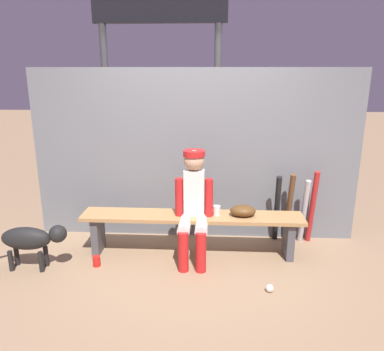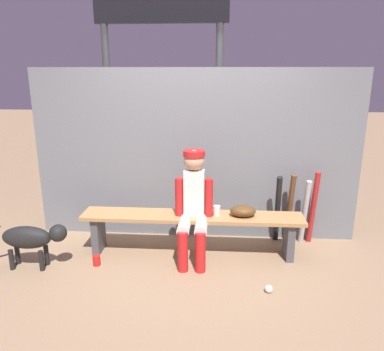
{
  "view_description": "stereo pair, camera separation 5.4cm",
  "coord_description": "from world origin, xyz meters",
  "px_view_note": "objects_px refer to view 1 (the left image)",
  "views": [
    {
      "loc": [
        0.22,
        -3.85,
        2.02
      ],
      "look_at": [
        0.0,
        0.0,
        0.92
      ],
      "focal_mm": 35.08,
      "sensor_mm": 36.0,
      "label": 1
    },
    {
      "loc": [
        0.27,
        -3.84,
        2.02
      ],
      "look_at": [
        0.0,
        0.0,
        0.92
      ],
      "focal_mm": 35.08,
      "sensor_mm": 36.0,
      "label": 2
    }
  ],
  "objects_px": {
    "player_seated": "(193,203)",
    "bat_wood_dark": "(289,207)",
    "dugout_bench": "(192,224)",
    "scoreboard": "(165,31)",
    "bat_aluminum_silver": "(304,211)",
    "cup_on_ground": "(97,261)",
    "baseball_glove": "(243,211)",
    "cup_on_bench": "(217,210)",
    "baseball": "(270,288)",
    "bat_aluminum_red": "(312,207)",
    "dog": "(31,239)",
    "bat_aluminum_black": "(277,209)"
  },
  "relations": [
    {
      "from": "bat_wood_dark",
      "to": "cup_on_ground",
      "type": "height_order",
      "value": "bat_wood_dark"
    },
    {
      "from": "bat_wood_dark",
      "to": "bat_aluminum_silver",
      "type": "height_order",
      "value": "bat_wood_dark"
    },
    {
      "from": "bat_wood_dark",
      "to": "dog",
      "type": "height_order",
      "value": "bat_wood_dark"
    },
    {
      "from": "player_seated",
      "to": "bat_aluminum_red",
      "type": "height_order",
      "value": "player_seated"
    },
    {
      "from": "cup_on_ground",
      "to": "bat_aluminum_red",
      "type": "bearing_deg",
      "value": 16.46
    },
    {
      "from": "cup_on_ground",
      "to": "scoreboard",
      "type": "height_order",
      "value": "scoreboard"
    },
    {
      "from": "bat_aluminum_silver",
      "to": "scoreboard",
      "type": "bearing_deg",
      "value": 148.26
    },
    {
      "from": "bat_aluminum_silver",
      "to": "bat_aluminum_red",
      "type": "distance_m",
      "value": 0.11
    },
    {
      "from": "bat_aluminum_black",
      "to": "baseball",
      "type": "height_order",
      "value": "bat_aluminum_black"
    },
    {
      "from": "dugout_bench",
      "to": "bat_aluminum_silver",
      "type": "xyz_separation_m",
      "value": [
        1.3,
        0.35,
        0.04
      ]
    },
    {
      "from": "player_seated",
      "to": "bat_aluminum_black",
      "type": "xyz_separation_m",
      "value": [
        0.96,
        0.46,
        -0.23
      ]
    },
    {
      "from": "bat_aluminum_black",
      "to": "bat_aluminum_red",
      "type": "distance_m",
      "value": 0.42
    },
    {
      "from": "cup_on_ground",
      "to": "scoreboard",
      "type": "relative_size",
      "value": 0.03
    },
    {
      "from": "scoreboard",
      "to": "dog",
      "type": "distance_m",
      "value": 3.08
    },
    {
      "from": "player_seated",
      "to": "bat_wood_dark",
      "type": "bearing_deg",
      "value": 24.26
    },
    {
      "from": "baseball_glove",
      "to": "bat_aluminum_red",
      "type": "height_order",
      "value": "bat_aluminum_red"
    },
    {
      "from": "baseball",
      "to": "dog",
      "type": "relative_size",
      "value": 0.09
    },
    {
      "from": "dugout_bench",
      "to": "cup_on_ground",
      "type": "bearing_deg",
      "value": -161.33
    },
    {
      "from": "baseball_glove",
      "to": "bat_wood_dark",
      "type": "relative_size",
      "value": 0.32
    },
    {
      "from": "dugout_bench",
      "to": "baseball_glove",
      "type": "bearing_deg",
      "value": 0.0
    },
    {
      "from": "baseball",
      "to": "bat_aluminum_black",
      "type": "bearing_deg",
      "value": 78.74
    },
    {
      "from": "bat_aluminum_black",
      "to": "bat_wood_dark",
      "type": "height_order",
      "value": "bat_wood_dark"
    },
    {
      "from": "baseball_glove",
      "to": "cup_on_bench",
      "type": "distance_m",
      "value": 0.29
    },
    {
      "from": "bat_wood_dark",
      "to": "dog",
      "type": "bearing_deg",
      "value": -163.66
    },
    {
      "from": "scoreboard",
      "to": "baseball_glove",
      "type": "bearing_deg",
      "value": -54.99
    },
    {
      "from": "player_seated",
      "to": "cup_on_ground",
      "type": "xyz_separation_m",
      "value": [
        -1.02,
        -0.22,
        -0.6
      ]
    },
    {
      "from": "baseball",
      "to": "bat_aluminum_red",
      "type": "bearing_deg",
      "value": 60.06
    },
    {
      "from": "bat_aluminum_silver",
      "to": "dog",
      "type": "relative_size",
      "value": 0.95
    },
    {
      "from": "baseball_glove",
      "to": "bat_aluminum_red",
      "type": "relative_size",
      "value": 0.31
    },
    {
      "from": "bat_wood_dark",
      "to": "bat_aluminum_red",
      "type": "height_order",
      "value": "bat_aluminum_red"
    },
    {
      "from": "bat_aluminum_silver",
      "to": "cup_on_ground",
      "type": "relative_size",
      "value": 7.3
    },
    {
      "from": "bat_aluminum_black",
      "to": "bat_aluminum_silver",
      "type": "height_order",
      "value": "bat_aluminum_black"
    },
    {
      "from": "player_seated",
      "to": "baseball",
      "type": "relative_size",
      "value": 16.19
    },
    {
      "from": "baseball_glove",
      "to": "bat_aluminum_red",
      "type": "distance_m",
      "value": 0.93
    },
    {
      "from": "baseball",
      "to": "cup_on_bench",
      "type": "bearing_deg",
      "value": 124.74
    },
    {
      "from": "dugout_bench",
      "to": "bat_aluminum_silver",
      "type": "bearing_deg",
      "value": 15.0
    },
    {
      "from": "bat_aluminum_black",
      "to": "baseball",
      "type": "relative_size",
      "value": 11.59
    },
    {
      "from": "dugout_bench",
      "to": "bat_aluminum_silver",
      "type": "height_order",
      "value": "bat_aluminum_silver"
    },
    {
      "from": "bat_aluminum_black",
      "to": "dugout_bench",
      "type": "bearing_deg",
      "value": -160.33
    },
    {
      "from": "bat_aluminum_black",
      "to": "baseball_glove",
      "type": "bearing_deg",
      "value": -140.64
    },
    {
      "from": "dugout_bench",
      "to": "cup_on_ground",
      "type": "relative_size",
      "value": 22.19
    },
    {
      "from": "cup_on_bench",
      "to": "bat_aluminum_red",
      "type": "bearing_deg",
      "value": 18.08
    },
    {
      "from": "bat_aluminum_black",
      "to": "dog",
      "type": "height_order",
      "value": "bat_aluminum_black"
    },
    {
      "from": "baseball_glove",
      "to": "cup_on_ground",
      "type": "relative_size",
      "value": 2.55
    },
    {
      "from": "bat_aluminum_silver",
      "to": "baseball",
      "type": "relative_size",
      "value": 10.86
    },
    {
      "from": "bat_aluminum_black",
      "to": "dog",
      "type": "distance_m",
      "value": 2.73
    },
    {
      "from": "bat_wood_dark",
      "to": "bat_aluminum_silver",
      "type": "distance_m",
      "value": 0.18
    },
    {
      "from": "dugout_bench",
      "to": "scoreboard",
      "type": "relative_size",
      "value": 0.68
    },
    {
      "from": "dugout_bench",
      "to": "dog",
      "type": "bearing_deg",
      "value": -165.53
    },
    {
      "from": "cup_on_bench",
      "to": "scoreboard",
      "type": "height_order",
      "value": "scoreboard"
    }
  ]
}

